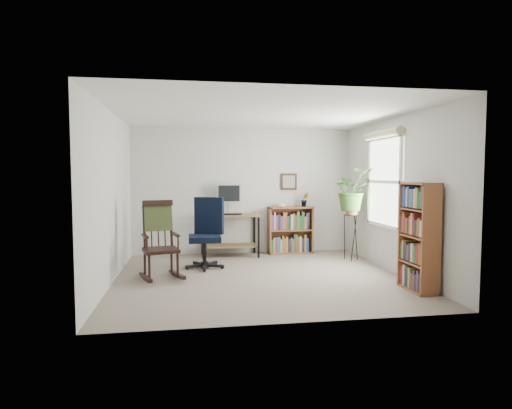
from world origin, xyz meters
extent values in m
cube|color=gray|center=(0.00, 0.00, 0.00)|extent=(4.20, 4.00, 0.00)
cube|color=white|center=(0.00, 0.00, 2.40)|extent=(4.20, 4.00, 0.00)
cube|color=silver|center=(0.00, 2.00, 1.20)|extent=(4.20, 0.00, 2.40)
cube|color=silver|center=(0.00, -2.00, 1.20)|extent=(4.20, 0.00, 2.40)
cube|color=silver|center=(-2.10, 0.00, 1.20)|extent=(0.00, 4.00, 2.40)
cube|color=silver|center=(2.10, 0.00, 1.20)|extent=(0.00, 4.00, 2.40)
cube|color=black|center=(-0.29, 1.58, 0.80)|extent=(0.40, 0.15, 0.02)
imported|color=#386A25|center=(1.80, 0.98, 1.61)|extent=(1.69, 1.88, 1.46)
imported|color=#386A25|center=(1.17, 1.83, 0.95)|extent=(0.13, 0.24, 0.11)
camera|label=1|loc=(-1.03, -6.16, 1.51)|focal=30.00mm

